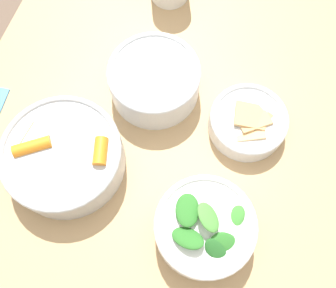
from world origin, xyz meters
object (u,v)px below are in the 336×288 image
Objects in this scene: bowl_greens at (204,227)px; bowl_beans_hotdog at (155,81)px; bowl_carrots at (63,157)px; bowl_cookies at (248,122)px.

bowl_beans_hotdog is (0.22, 0.15, -0.00)m from bowl_greens.
bowl_carrots is 0.25m from bowl_greens.
bowl_cookies is at bearing -60.18° from bowl_carrots.
bowl_carrots is 1.46× the size of bowl_cookies.
bowl_carrots reaches higher than bowl_cookies.
bowl_cookies is (0.16, -0.27, -0.01)m from bowl_carrots.
bowl_greens reaches higher than bowl_cookies.
bowl_greens is at bearing 172.89° from bowl_cookies.
bowl_beans_hotdog is at bearing 34.63° from bowl_greens.
bowl_greens is 0.96× the size of bowl_beans_hotdog.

